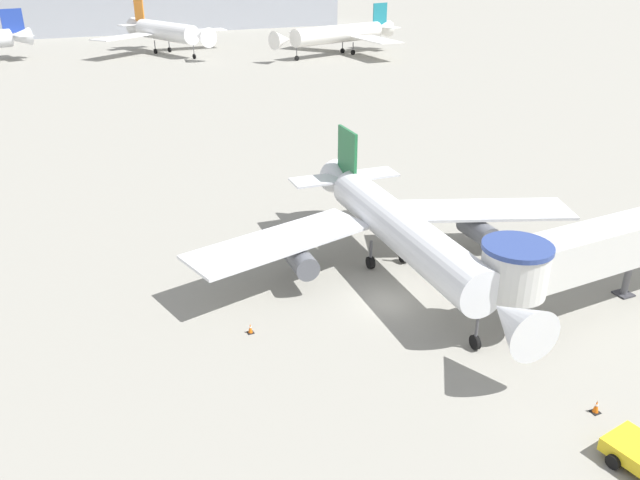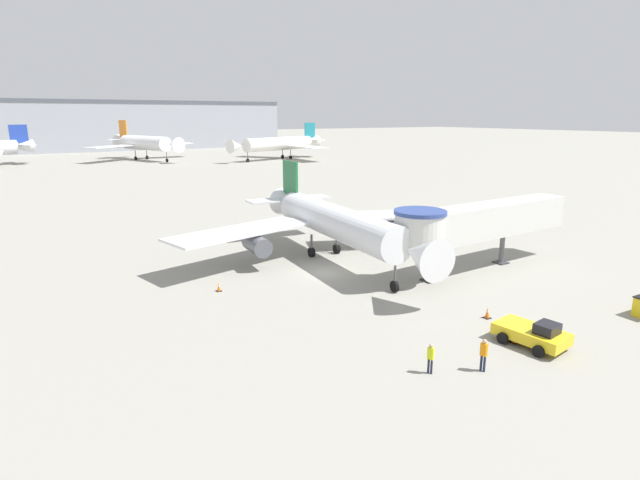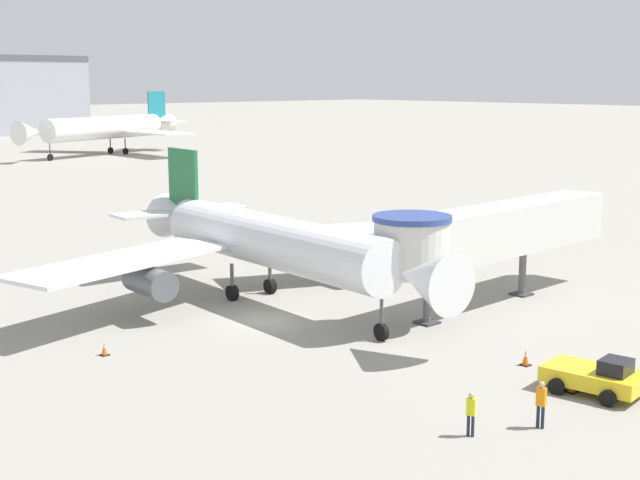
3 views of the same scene
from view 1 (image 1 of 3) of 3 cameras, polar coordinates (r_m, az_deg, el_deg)
The scene contains 9 objects.
ground_plane at distance 42.00m, azimuth 6.12°, elevation -5.66°, with size 800.00×800.00×0.00m, color gray.
main_airplane at distance 44.05m, azimuth 7.25°, elevation 1.00°, with size 30.37×26.95×8.39m.
jet_bridge at distance 42.50m, azimuth 23.59°, elevation -0.79°, with size 19.60×4.15×5.99m.
traffic_cone_apron_front at distance 32.82m, azimuth 26.46°, elevation -17.63°, with size 0.45×0.45×0.75m.
traffic_cone_near_nose at distance 35.35m, azimuth 23.94°, elevation -13.76°, with size 0.44×0.44×0.73m.
traffic_cone_port_wing at distance 38.65m, azimuth -6.39°, elevation -8.05°, with size 0.39×0.39×0.65m.
background_jet_teal_tail at distance 150.50m, azimuth 1.88°, elevation 18.33°, with size 35.18×32.50×10.78m.
background_jet_orange_tail at distance 156.51m, azimuth -13.97°, elevation 18.04°, with size 33.08×31.87×11.63m.
terminal_building at distance 206.85m, azimuth -21.63°, elevation 19.73°, with size 161.42×20.27×18.60m.
Camera 1 is at (-19.02, -30.97, 21.05)m, focal length 35.00 mm.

